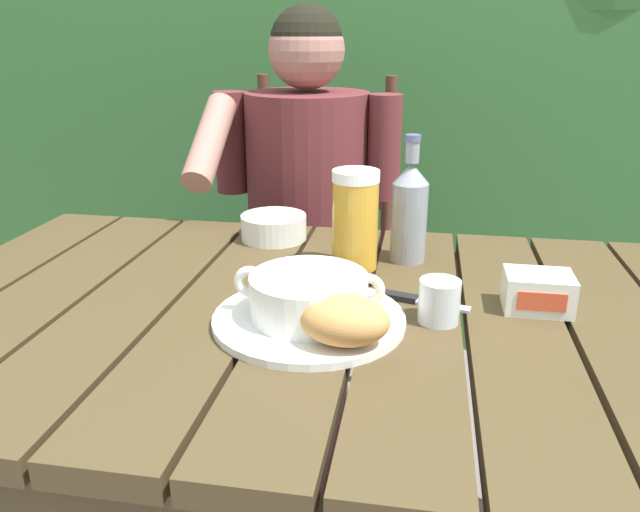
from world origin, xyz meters
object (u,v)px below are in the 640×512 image
(beer_bottle, at_px, (409,210))
(diner_bowl, at_px, (274,227))
(water_glass_small, at_px, (439,301))
(person_eating, at_px, (304,211))
(beer_glass, at_px, (355,220))
(bread_roll, at_px, (345,320))
(serving_plate, at_px, (308,319))
(butter_tub, at_px, (538,292))
(table_knife, at_px, (415,300))
(chair_near_diner, at_px, (318,265))
(soup_bowl, at_px, (308,295))

(beer_bottle, distance_m, diner_bowl, 0.30)
(water_glass_small, bearing_deg, person_eating, 116.65)
(beer_glass, height_order, diner_bowl, beer_glass)
(bread_roll, distance_m, diner_bowl, 0.50)
(water_glass_small, bearing_deg, diner_bowl, 134.88)
(beer_bottle, bearing_deg, serving_plate, -114.67)
(beer_glass, xyz_separation_m, butter_tub, (0.30, -0.13, -0.06))
(serving_plate, relative_size, bread_roll, 2.33)
(beer_bottle, xyz_separation_m, table_knife, (0.02, -0.19, -0.09))
(chair_near_diner, relative_size, serving_plate, 3.63)
(butter_tub, bearing_deg, soup_bowl, -162.62)
(soup_bowl, bearing_deg, beer_glass, 80.40)
(beer_bottle, height_order, water_glass_small, beer_bottle)
(chair_near_diner, xyz_separation_m, person_eating, (-0.00, -0.20, 0.23))
(water_glass_small, bearing_deg, butter_tub, 24.63)
(soup_bowl, bearing_deg, person_eating, 101.68)
(person_eating, height_order, diner_bowl, person_eating)
(butter_tub, xyz_separation_m, diner_bowl, (-0.49, 0.27, -0.00))
(serving_plate, relative_size, diner_bowl, 2.12)
(beer_glass, bearing_deg, chair_near_diner, 105.33)
(chair_near_diner, bearing_deg, soup_bowl, -81.03)
(person_eating, distance_m, water_glass_small, 0.76)
(serving_plate, height_order, beer_bottle, beer_bottle)
(water_glass_small, bearing_deg, serving_plate, -168.84)
(chair_near_diner, height_order, diner_bowl, chair_near_diner)
(person_eating, bearing_deg, serving_plate, -78.32)
(serving_plate, relative_size, beer_glass, 1.59)
(chair_near_diner, height_order, person_eating, person_eating)
(beer_glass, bearing_deg, serving_plate, -99.60)
(diner_bowl, bearing_deg, water_glass_small, -45.12)
(person_eating, xyz_separation_m, butter_tub, (0.49, -0.60, 0.07))
(chair_near_diner, xyz_separation_m, bread_roll, (0.21, -0.99, 0.31))
(person_eating, xyz_separation_m, beer_bottle, (0.28, -0.42, 0.13))
(diner_bowl, bearing_deg, table_knife, -42.44)
(bread_roll, relative_size, butter_tub, 1.21)
(bread_roll, height_order, diner_bowl, bread_roll)
(table_knife, bearing_deg, beer_bottle, 96.00)
(chair_near_diner, xyz_separation_m, soup_bowl, (0.14, -0.91, 0.31))
(chair_near_diner, bearing_deg, butter_tub, -58.85)
(beer_glass, height_order, table_knife, beer_glass)
(serving_plate, height_order, bread_roll, bread_roll)
(bread_roll, bearing_deg, table_knife, 62.51)
(serving_plate, distance_m, bread_roll, 0.11)
(bread_roll, distance_m, butter_tub, 0.33)
(bread_roll, relative_size, diner_bowl, 0.91)
(person_eating, relative_size, water_glass_small, 18.80)
(chair_near_diner, xyz_separation_m, diner_bowl, (0.00, -0.54, 0.29))
(diner_bowl, bearing_deg, chair_near_diner, 90.00)
(chair_near_diner, relative_size, water_glass_small, 15.94)
(butter_tub, xyz_separation_m, table_knife, (-0.19, -0.01, -0.03))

